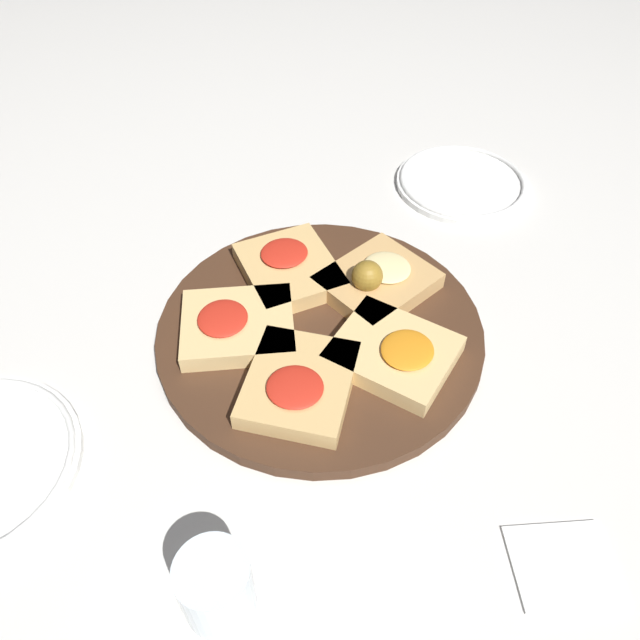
% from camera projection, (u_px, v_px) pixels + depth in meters
% --- Properties ---
extents(ground_plane, '(3.00, 3.00, 0.00)m').
position_uv_depth(ground_plane, '(320.00, 336.00, 0.85)').
color(ground_plane, silver).
extents(serving_board, '(0.44, 0.44, 0.02)m').
position_uv_depth(serving_board, '(320.00, 331.00, 0.85)').
color(serving_board, '#422819').
rests_on(serving_board, ground_plane).
extents(focaccia_slice_0, '(0.19, 0.18, 0.06)m').
position_uv_depth(focaccia_slice_0, '(376.00, 280.00, 0.88)').
color(focaccia_slice_0, tan).
rests_on(focaccia_slice_0, serving_board).
extents(focaccia_slice_1, '(0.16, 0.17, 0.03)m').
position_uv_depth(focaccia_slice_1, '(289.00, 268.00, 0.90)').
color(focaccia_slice_1, tan).
rests_on(focaccia_slice_1, serving_board).
extents(focaccia_slice_2, '(0.15, 0.13, 0.03)m').
position_uv_depth(focaccia_slice_2, '(237.00, 325.00, 0.82)').
color(focaccia_slice_2, '#DBB775').
rests_on(focaccia_slice_2, serving_board).
extents(focaccia_slice_3, '(0.17, 0.18, 0.03)m').
position_uv_depth(focaccia_slice_3, '(299.00, 384.00, 0.76)').
color(focaccia_slice_3, tan).
rests_on(focaccia_slice_3, serving_board).
extents(focaccia_slice_4, '(0.19, 0.19, 0.03)m').
position_uv_depth(focaccia_slice_4, '(394.00, 352.00, 0.79)').
color(focaccia_slice_4, '#DBB775').
rests_on(focaccia_slice_4, serving_board).
extents(plate_right, '(0.23, 0.23, 0.02)m').
position_uv_depth(plate_right, '(462.00, 182.00, 1.09)').
color(plate_right, white).
rests_on(plate_right, ground_plane).
extents(water_glass, '(0.07, 0.07, 0.08)m').
position_uv_depth(water_glass, '(216.00, 587.00, 0.58)').
color(water_glass, silver).
rests_on(water_glass, ground_plane).
extents(napkin_stack, '(0.11, 0.10, 0.01)m').
position_uv_depth(napkin_stack, '(563.00, 564.00, 0.64)').
color(napkin_stack, white).
rests_on(napkin_stack, ground_plane).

